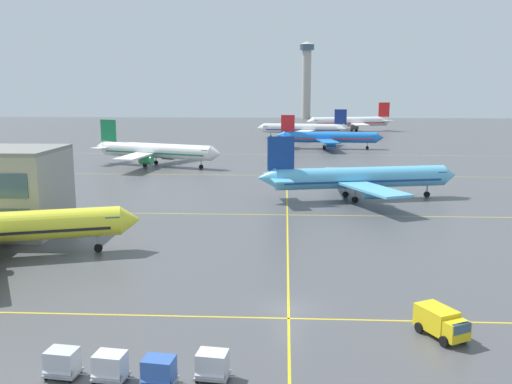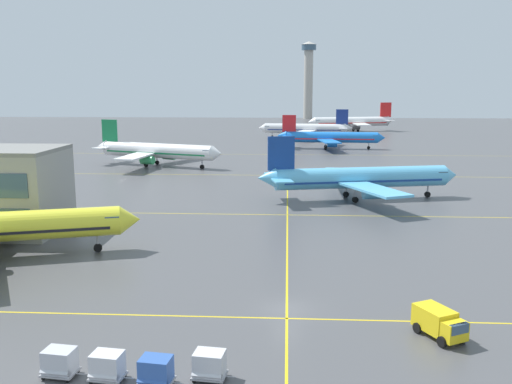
{
  "view_description": "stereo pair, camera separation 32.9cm",
  "coord_description": "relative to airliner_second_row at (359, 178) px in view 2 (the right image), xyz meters",
  "views": [
    {
      "loc": [
        -0.42,
        -44.34,
        18.25
      ],
      "look_at": [
        -4.43,
        32.76,
        3.79
      ],
      "focal_mm": 39.29,
      "sensor_mm": 36.0,
      "label": 1
    },
    {
      "loc": [
        -0.09,
        -44.32,
        18.25
      ],
      "look_at": [
        -4.43,
        32.76,
        3.79
      ],
      "focal_mm": 39.29,
      "sensor_mm": 36.0,
      "label": 2
    }
  ],
  "objects": [
    {
      "name": "airliner_second_row",
      "position": [
        0.0,
        0.0,
        0.0
      ],
      "size": [
        33.99,
        28.88,
        10.64
      ],
      "color": "#5BB7E5",
      "rests_on": "ground"
    },
    {
      "name": "taxiway_markings",
      "position": [
        -11.66,
        6.7,
        -3.63
      ],
      "size": [
        132.28,
        163.42,
        0.01
      ],
      "color": "yellow",
      "rests_on": "ground"
    },
    {
      "name": "airliner_third_row",
      "position": [
        -42.53,
        37.81,
        -0.01
      ],
      "size": [
        33.13,
        28.37,
        10.62
      ],
      "color": "white",
      "rests_on": "ground"
    },
    {
      "name": "baggage_cart_row_leftmost",
      "position": [
        -26.14,
        -59.03,
        -2.63
      ],
      "size": [
        2.83,
        1.92,
        1.86
      ],
      "color": "#99999E",
      "rests_on": "ground"
    },
    {
      "name": "baggage_cart_row_middle",
      "position": [
        -19.73,
        -59.81,
        -2.63
      ],
      "size": [
        2.83,
        1.92,
        1.86
      ],
      "color": "#99999E",
      "rests_on": "ground"
    },
    {
      "name": "airliner_far_right_stand",
      "position": [
        -5.26,
        112.09,
        -0.03
      ],
      "size": [
        33.96,
        29.19,
        10.55
      ],
      "color": "white",
      "rests_on": "ground"
    },
    {
      "name": "airliner_far_left_stand",
      "position": [
        1.03,
        78.0,
        -0.2
      ],
      "size": [
        32.37,
        27.89,
        10.07
      ],
      "color": "blue",
      "rests_on": "ground"
    },
    {
      "name": "airliner_distant_taxiway",
      "position": [
        15.4,
        146.12,
        0.46
      ],
      "size": [
        38.04,
        32.4,
        11.98
      ],
      "color": "white",
      "rests_on": "ground"
    },
    {
      "name": "baggage_cart_row_fourth",
      "position": [
        -16.53,
        -58.85,
        -2.63
      ],
      "size": [
        2.83,
        1.92,
        1.86
      ],
      "color": "#99999E",
      "rests_on": "ground"
    },
    {
      "name": "control_tower",
      "position": [
        0.03,
        241.62,
        21.7
      ],
      "size": [
        8.82,
        8.82,
        44.29
      ],
      "color": "#ADA89E",
      "rests_on": "ground"
    },
    {
      "name": "baggage_cart_row_second",
      "position": [
        -22.94,
        -59.36,
        -2.63
      ],
      "size": [
        2.83,
        1.92,
        1.86
      ],
      "color": "#99999E",
      "rests_on": "ground"
    },
    {
      "name": "service_truck_red_van",
      "position": [
        -0.39,
        -51.82,
        -2.46
      ],
      "size": [
        3.57,
        4.49,
        2.1
      ],
      "color": "yellow",
      "rests_on": "ground"
    },
    {
      "name": "ground_plane",
      "position": [
        -11.66,
        -47.01,
        -3.63
      ],
      "size": [
        600.0,
        600.0,
        0.0
      ],
      "primitive_type": "plane",
      "color": "#4C4C4F"
    }
  ]
}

